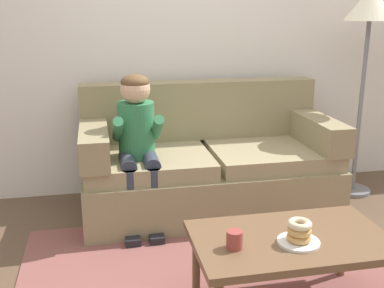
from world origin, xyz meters
TOP-DOWN VIEW (x-y plane):
  - ground at (0.00, 0.00)m, footprint 10.00×10.00m
  - wall_back at (0.00, 1.40)m, footprint 8.00×0.10m
  - area_rug at (0.00, -0.25)m, footprint 2.41×1.81m
  - couch at (0.13, 0.85)m, footprint 1.92×0.90m
  - coffee_table at (0.23, -0.54)m, footprint 1.00×0.59m
  - person_child at (-0.43, 0.64)m, footprint 0.34×0.58m
  - plate at (0.24, -0.61)m, footprint 0.21×0.21m
  - donut at (0.24, -0.61)m, footprint 0.15×0.15m
  - donut_second at (0.24, -0.61)m, footprint 0.15×0.15m
  - donut_third at (0.24, -0.61)m, footprint 0.17×0.17m
  - mug at (-0.08, -0.60)m, footprint 0.08×0.08m
  - toy_controller at (0.52, -0.01)m, footprint 0.23×0.09m
  - floor_lamp at (1.44, 0.90)m, footprint 0.40×0.40m

SIDE VIEW (x-z plane):
  - ground at x=0.00m, z-range 0.00..0.00m
  - area_rug at x=0.00m, z-range 0.00..0.01m
  - toy_controller at x=0.52m, z-range 0.00..0.05m
  - couch at x=0.13m, z-range -0.13..0.83m
  - coffee_table at x=0.23m, z-range 0.17..0.59m
  - plate at x=0.24m, z-range 0.42..0.44m
  - donut at x=0.24m, z-range 0.44..0.47m
  - mug at x=-0.08m, z-range 0.42..0.51m
  - donut_second at x=0.24m, z-range 0.47..0.51m
  - donut_third at x=0.24m, z-range 0.51..0.55m
  - person_child at x=-0.43m, z-range 0.12..1.22m
  - wall_back at x=0.00m, z-range 0.00..2.80m
  - floor_lamp at x=1.44m, z-range 0.60..2.30m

